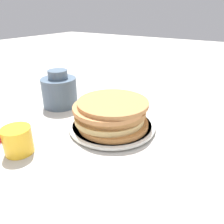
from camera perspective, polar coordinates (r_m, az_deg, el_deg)
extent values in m
plane|color=#BCB7AD|center=(0.62, 0.92, -2.88)|extent=(4.00, 4.00, 0.00)
cylinder|color=silver|center=(0.60, 0.00, -3.57)|extent=(0.21, 0.21, 0.01)
cylinder|color=silver|center=(0.59, 0.00, -3.37)|extent=(0.23, 0.23, 0.01)
cylinder|color=#B8763C|center=(0.58, 0.25, -2.92)|extent=(0.19, 0.19, 0.01)
cylinder|color=tan|center=(0.58, -0.70, -1.32)|extent=(0.19, 0.19, 0.01)
cylinder|color=#B17A43|center=(0.58, -0.24, 0.38)|extent=(0.19, 0.19, 0.02)
cylinder|color=tan|center=(0.57, -1.01, 1.19)|extent=(0.19, 0.19, 0.01)
cylinder|color=#BA7D48|center=(0.57, 0.23, 2.39)|extent=(0.19, 0.19, 0.01)
cylinder|color=yellow|center=(0.53, -23.40, -6.82)|extent=(0.06, 0.06, 0.06)
cylinder|color=#4C6075|center=(0.74, -13.53, 5.06)|extent=(0.11, 0.11, 0.09)
cylinder|color=#4C6075|center=(0.72, -14.02, 9.54)|extent=(0.06, 0.06, 0.03)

